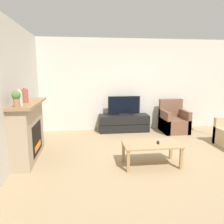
% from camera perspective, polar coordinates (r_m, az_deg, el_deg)
% --- Properties ---
extents(ground_plane, '(24.00, 24.00, 0.00)m').
position_cam_1_polar(ground_plane, '(4.62, 12.56, -11.94)').
color(ground_plane, '#9E8460').
extents(wall_back, '(12.00, 0.06, 2.70)m').
position_cam_1_polar(wall_back, '(6.69, 5.77, 7.07)').
color(wall_back, beige).
rests_on(wall_back, ground).
extents(wall_left, '(0.06, 12.00, 2.70)m').
position_cam_1_polar(wall_left, '(4.24, -25.58, 4.13)').
color(wall_left, beige).
rests_on(wall_left, ground).
extents(fireplace, '(0.45, 1.55, 1.16)m').
position_cam_1_polar(fireplace, '(4.69, -21.04, -4.46)').
color(fireplace, tan).
rests_on(fireplace, ground).
extents(mantel_vase_left, '(0.09, 0.09, 0.28)m').
position_cam_1_polar(mantel_vase_left, '(4.12, -22.96, 3.38)').
color(mantel_vase_left, beige).
rests_on(mantel_vase_left, fireplace).
extents(mantel_vase_centre_left, '(0.12, 0.12, 0.29)m').
position_cam_1_polar(mantel_vase_centre_left, '(4.46, -21.78, 3.99)').
color(mantel_vase_centre_left, '#994C3D').
rests_on(mantel_vase_centre_left, fireplace).
extents(potted_plant, '(0.14, 0.14, 0.27)m').
position_cam_1_polar(potted_plant, '(3.94, -23.73, 3.39)').
color(potted_plant, '#936B4C').
rests_on(potted_plant, fireplace).
extents(tv_stand, '(1.45, 0.50, 0.49)m').
position_cam_1_polar(tv_stand, '(6.47, 3.12, -2.91)').
color(tv_stand, black).
rests_on(tv_stand, ground).
extents(tv, '(0.94, 0.18, 0.55)m').
position_cam_1_polar(tv, '(6.37, 3.17, 1.50)').
color(tv, black).
rests_on(tv, tv_stand).
extents(armchair, '(0.70, 0.76, 0.94)m').
position_cam_1_polar(armchair, '(6.66, 15.77, -2.43)').
color(armchair, brown).
rests_on(armchair, ground).
extents(coffee_table, '(1.05, 0.56, 0.42)m').
position_cam_1_polar(coffee_table, '(4.19, 10.24, -8.80)').
color(coffee_table, '#A37F56').
rests_on(coffee_table, ground).
extents(remote, '(0.09, 0.15, 0.02)m').
position_cam_1_polar(remote, '(4.23, 11.94, -7.79)').
color(remote, black).
rests_on(remote, coffee_table).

